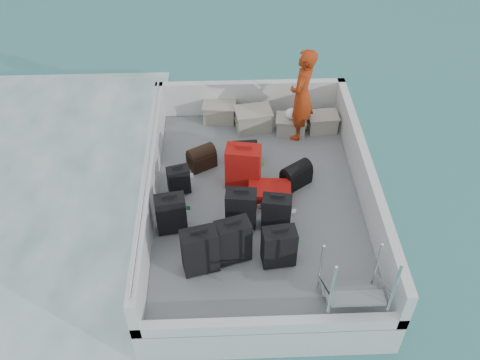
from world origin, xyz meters
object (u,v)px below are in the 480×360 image
at_px(suitcase_5, 243,167).
at_px(crate_2, 291,126).
at_px(suitcase_1, 171,214).
at_px(suitcase_4, 241,209).
at_px(crate_1, 253,120).
at_px(suitcase_0, 200,252).
at_px(suitcase_2, 179,181).
at_px(suitcase_6, 279,247).
at_px(suitcase_7, 276,213).
at_px(crate_3, 322,123).
at_px(suitcase_3, 233,241).
at_px(crate_0, 220,113).
at_px(passenger, 302,95).
at_px(suitcase_8, 269,193).

bearing_deg(suitcase_5, crate_2, 64.85).
relative_size(suitcase_1, crate_2, 1.29).
relative_size(suitcase_4, crate_1, 1.08).
bearing_deg(suitcase_0, suitcase_2, 89.42).
distance_m(suitcase_5, suitcase_6, 1.74).
xyz_separation_m(suitcase_6, crate_2, (0.52, 3.07, -0.17)).
height_order(suitcase_6, suitcase_7, suitcase_6).
height_order(suitcase_0, suitcase_5, suitcase_5).
xyz_separation_m(crate_1, crate_3, (1.29, -0.10, -0.03)).
height_order(suitcase_0, suitcase_3, suitcase_0).
xyz_separation_m(suitcase_2, crate_3, (2.61, 1.61, -0.10)).
relative_size(crate_0, passenger, 0.33).
bearing_deg(passenger, suitcase_1, -17.80).
bearing_deg(suitcase_4, crate_0, 101.94).
relative_size(suitcase_4, suitcase_5, 0.89).
bearing_deg(crate_0, suitcase_0, -94.86).
bearing_deg(suitcase_6, crate_0, 96.22).
xyz_separation_m(suitcase_6, crate_3, (1.12, 3.13, -0.17)).
xyz_separation_m(suitcase_1, crate_3, (2.69, 2.43, -0.18)).
xyz_separation_m(suitcase_1, suitcase_4, (1.06, 0.05, 0.01)).
relative_size(suitcase_0, suitcase_2, 1.49).
bearing_deg(suitcase_3, suitcase_2, 104.45).
distance_m(suitcase_3, suitcase_6, 0.66).
bearing_deg(crate_1, suitcase_5, -99.45).
distance_m(suitcase_1, crate_3, 3.63).
height_order(suitcase_3, crate_3, suitcase_3).
bearing_deg(suitcase_2, suitcase_8, -24.53).
bearing_deg(suitcase_2, suitcase_1, -110.64).
bearing_deg(suitcase_1, suitcase_2, 76.44).
bearing_deg(crate_0, suitcase_5, -78.49).
height_order(suitcase_5, suitcase_7, suitcase_5).
height_order(suitcase_4, crate_0, suitcase_4).
bearing_deg(suitcase_2, suitcase_5, -7.63).
relative_size(suitcase_6, suitcase_7, 1.06).
xyz_separation_m(crate_2, passenger, (0.14, -0.07, 0.73)).
height_order(suitcase_4, suitcase_7, suitcase_4).
relative_size(suitcase_7, crate_2, 1.18).
distance_m(suitcase_2, crate_0, 2.11).
xyz_separation_m(suitcase_6, suitcase_8, (-0.02, 1.30, -0.19)).
bearing_deg(suitcase_5, crate_1, 89.86).
bearing_deg(suitcase_5, crate_0, 110.82).
bearing_deg(suitcase_3, suitcase_6, -24.96).
distance_m(suitcase_0, suitcase_7, 1.38).
distance_m(suitcase_4, passenger, 2.58).
distance_m(suitcase_0, crate_2, 3.56).
xyz_separation_m(suitcase_0, suitcase_4, (0.61, 0.84, -0.04)).
bearing_deg(crate_3, suitcase_0, -124.78).
bearing_deg(crate_3, crate_2, -173.89).
bearing_deg(suitcase_2, crate_1, 36.57).
bearing_deg(suitcase_5, passenger, 59.55).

